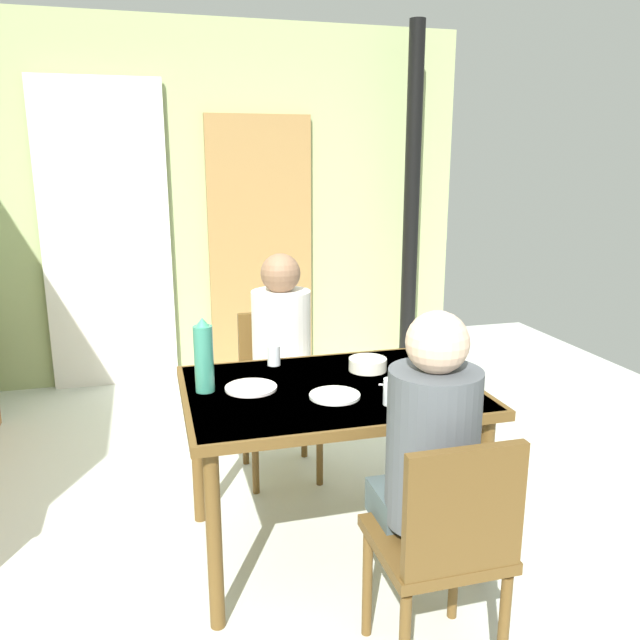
{
  "coord_description": "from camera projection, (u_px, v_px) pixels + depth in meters",
  "views": [
    {
      "loc": [
        -0.36,
        -2.37,
        1.67
      ],
      "look_at": [
        0.33,
        0.19,
        1.0
      ],
      "focal_mm": 35.82,
      "sensor_mm": 36.0,
      "label": 1
    }
  ],
  "objects": [
    {
      "name": "ground_plane",
      "position": [
        256.0,
        563.0,
        2.72
      ],
      "size": [
        6.77,
        6.77,
        0.0
      ],
      "primitive_type": "plane",
      "color": "silver"
    },
    {
      "name": "wall_back",
      "position": [
        194.0,
        206.0,
        4.83
      ],
      "size": [
        4.17,
        0.1,
        2.66
      ],
      "primitive_type": "cube",
      "color": "#A3B276",
      "rests_on": "ground_plane"
    },
    {
      "name": "door_wooden",
      "position": [
        261.0,
        248.0,
        4.96
      ],
      "size": [
        0.8,
        0.05,
        2.0
      ],
      "primitive_type": "cube",
      "color": "#9E7541",
      "rests_on": "ground_plane"
    },
    {
      "name": "stove_pipe_column",
      "position": [
        411.0,
        205.0,
        4.92
      ],
      "size": [
        0.12,
        0.12,
        2.66
      ],
      "primitive_type": "cylinder",
      "color": "black",
      "rests_on": "ground_plane"
    },
    {
      "name": "curtain_panel",
      "position": [
        107.0,
        238.0,
        4.63
      ],
      "size": [
        0.9,
        0.03,
        2.23
      ],
      "primitive_type": "cube",
      "color": "white",
      "rests_on": "ground_plane"
    },
    {
      "name": "dining_table",
      "position": [
        329.0,
        405.0,
        2.67
      ],
      "size": [
        1.2,
        0.88,
        0.75
      ],
      "color": "brown",
      "rests_on": "ground_plane"
    },
    {
      "name": "chair_near_diner",
      "position": [
        445.0,
        542.0,
        2.01
      ],
      "size": [
        0.4,
        0.4,
        0.87
      ],
      "color": "brown",
      "rests_on": "ground_plane"
    },
    {
      "name": "chair_far_diner",
      "position": [
        278.0,
        383.0,
        3.44
      ],
      "size": [
        0.4,
        0.4,
        0.87
      ],
      "rotation": [
        0.0,
        0.0,
        3.14
      ],
      "color": "brown",
      "rests_on": "ground_plane"
    },
    {
      "name": "person_near_diner",
      "position": [
        431.0,
        441.0,
        2.07
      ],
      "size": [
        0.3,
        0.37,
        0.77
      ],
      "color": "#455658",
      "rests_on": "ground_plane"
    },
    {
      "name": "person_far_diner",
      "position": [
        282.0,
        339.0,
        3.25
      ],
      "size": [
        0.3,
        0.37,
        0.77
      ],
      "rotation": [
        0.0,
        0.0,
        3.14
      ],
      "color": "silver",
      "rests_on": "ground_plane"
    },
    {
      "name": "water_bottle_green_near",
      "position": [
        204.0,
        357.0,
        2.57
      ],
      "size": [
        0.08,
        0.08,
        0.31
      ],
      "color": "#368970",
      "rests_on": "dining_table"
    },
    {
      "name": "serving_bowl_center",
      "position": [
        368.0,
        364.0,
        2.86
      ],
      "size": [
        0.17,
        0.17,
        0.05
      ],
      "primitive_type": "cylinder",
      "color": "silver",
      "rests_on": "dining_table"
    },
    {
      "name": "dinner_plate_near_left",
      "position": [
        251.0,
        388.0,
        2.62
      ],
      "size": [
        0.21,
        0.21,
        0.01
      ],
      "primitive_type": "cylinder",
      "color": "white",
      "rests_on": "dining_table"
    },
    {
      "name": "dinner_plate_near_right",
      "position": [
        335.0,
        396.0,
        2.54
      ],
      "size": [
        0.2,
        0.2,
        0.01
      ],
      "primitive_type": "cylinder",
      "color": "white",
      "rests_on": "dining_table"
    },
    {
      "name": "drinking_glass_by_near_diner",
      "position": [
        391.0,
        392.0,
        2.45
      ],
      "size": [
        0.06,
        0.06,
        0.1
      ],
      "primitive_type": "cylinder",
      "color": "silver",
      "rests_on": "dining_table"
    },
    {
      "name": "drinking_glass_by_far_diner",
      "position": [
        274.0,
        355.0,
        2.92
      ],
      "size": [
        0.06,
        0.06,
        0.09
      ],
      "primitive_type": "cylinder",
      "color": "silver",
      "rests_on": "dining_table"
    },
    {
      "name": "cutlery_knife_near",
      "position": [
        396.0,
        386.0,
        2.65
      ],
      "size": [
        0.13,
        0.1,
        0.0
      ],
      "primitive_type": "cube",
      "rotation": [
        0.0,
        0.0,
        5.7
      ],
      "color": "silver",
      "rests_on": "dining_table"
    },
    {
      "name": "cutlery_fork_near",
      "position": [
        440.0,
        385.0,
        2.66
      ],
      "size": [
        0.09,
        0.14,
        0.0
      ],
      "primitive_type": "cube",
      "rotation": [
        0.0,
        0.0,
        2.06
      ],
      "color": "silver",
      "rests_on": "dining_table"
    }
  ]
}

